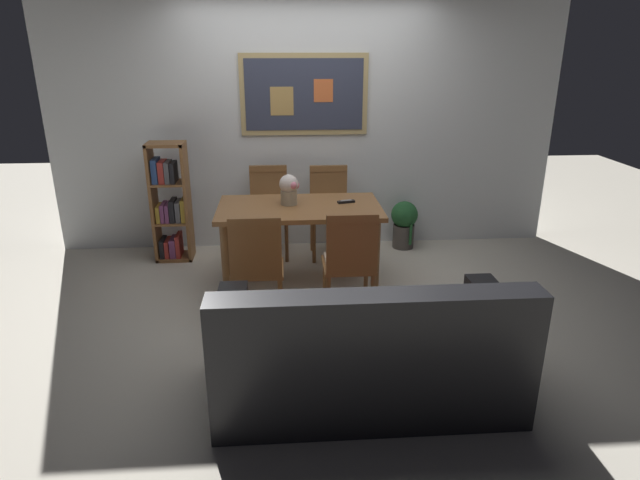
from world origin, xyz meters
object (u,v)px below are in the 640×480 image
object	(u,v)px
potted_ivy	(404,223)
tv_remote	(346,202)
dining_table	(299,217)
dining_chair_near_right	(350,257)
leather_couch	(367,356)
flower_vase	(289,188)
bookshelf	(170,205)
dining_chair_near_left	(257,261)
dining_chair_far_right	(329,204)
dining_chair_far_left	(269,204)

from	to	relation	value
potted_ivy	tv_remote	bearing A→B (deg)	-132.93
dining_table	dining_chair_near_right	size ratio (longest dim) A/B	1.56
dining_table	potted_ivy	world-z (taller)	dining_table
leather_couch	tv_remote	world-z (taller)	leather_couch
leather_couch	flower_vase	distance (m)	1.95
bookshelf	potted_ivy	world-z (taller)	bookshelf
potted_ivy	dining_chair_near_left	bearing A→B (deg)	-132.85
dining_table	dining_chair_far_right	xyz separation A→B (m)	(0.33, 0.73, -0.09)
dining_table	flower_vase	world-z (taller)	flower_vase
dining_chair_near_right	tv_remote	xyz separation A→B (m)	(0.06, 0.80, 0.21)
dining_chair_near_right	leather_couch	world-z (taller)	dining_chair_near_right
dining_chair_near_left	leather_couch	bearing A→B (deg)	-55.43
dining_chair_far_right	bookshelf	distance (m)	1.58
bookshelf	flower_vase	size ratio (longest dim) A/B	4.44
potted_ivy	tv_remote	distance (m)	1.16
dining_table	dining_chair_far_left	distance (m)	0.83
dining_chair_near_right	potted_ivy	xyz separation A→B (m)	(0.78, 1.58, -0.26)
dining_chair_far_right	dining_chair_near_right	size ratio (longest dim) A/B	1.00
bookshelf	dining_chair_near_right	bearing A→B (deg)	-41.75
tv_remote	potted_ivy	bearing A→B (deg)	47.07
dining_chair_far_right	dining_chair_far_left	xyz separation A→B (m)	(-0.61, 0.04, 0.00)
leather_couch	flower_vase	xyz separation A→B (m)	(-0.42, 1.82, 0.57)
dining_chair_near_right	tv_remote	bearing A→B (deg)	85.52
bookshelf	dining_chair_far_right	bearing A→B (deg)	0.86
dining_chair_near_left	bookshelf	world-z (taller)	bookshelf
dining_chair_far_left	dining_chair_near_right	size ratio (longest dim) A/B	1.00
flower_vase	dining_chair_near_right	bearing A→B (deg)	-60.90
bookshelf	potted_ivy	distance (m)	2.42
dining_table	dining_chair_near_right	distance (m)	0.82
dining_chair_near_right	potted_ivy	bearing A→B (deg)	63.58
dining_chair_far_right	leather_couch	xyz separation A→B (m)	(0.01, -2.49, -0.22)
dining_table	flower_vase	bearing A→B (deg)	144.15
bookshelf	dining_chair_near_left	bearing A→B (deg)	-58.32
potted_ivy	dining_chair_far_right	bearing A→B (deg)	-171.84
dining_table	leather_couch	size ratio (longest dim) A/B	0.79
dining_chair_far_left	bookshelf	xyz separation A→B (m)	(-0.97, -0.07, 0.02)
flower_vase	dining_chair_near_left	bearing A→B (deg)	-107.69
dining_chair_far_left	dining_chair_far_right	bearing A→B (deg)	-4.13
dining_chair_far_left	leather_couch	xyz separation A→B (m)	(0.62, -2.53, -0.22)
potted_ivy	flower_vase	xyz separation A→B (m)	(-1.23, -0.78, 0.60)
flower_vase	dining_table	bearing A→B (deg)	-35.85
dining_chair_far_left	potted_ivy	world-z (taller)	dining_chair_far_left
leather_couch	bookshelf	bearing A→B (deg)	122.87
dining_table	dining_chair_near_left	bearing A→B (deg)	-114.66
dining_chair_near_left	dining_chair_far_left	xyz separation A→B (m)	(0.07, 1.53, 0.00)
dining_chair_near_right	leather_couch	size ratio (longest dim) A/B	0.51
dining_chair_far_right	potted_ivy	distance (m)	0.86
dining_chair_far_left	dining_chair_near_right	xyz separation A→B (m)	(0.64, -1.51, 0.00)
flower_vase	tv_remote	distance (m)	0.52
dining_table	dining_chair_far_right	distance (m)	0.80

